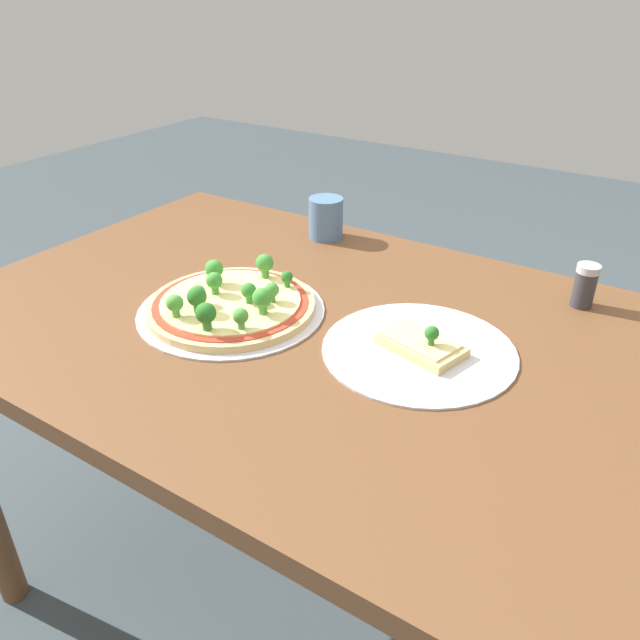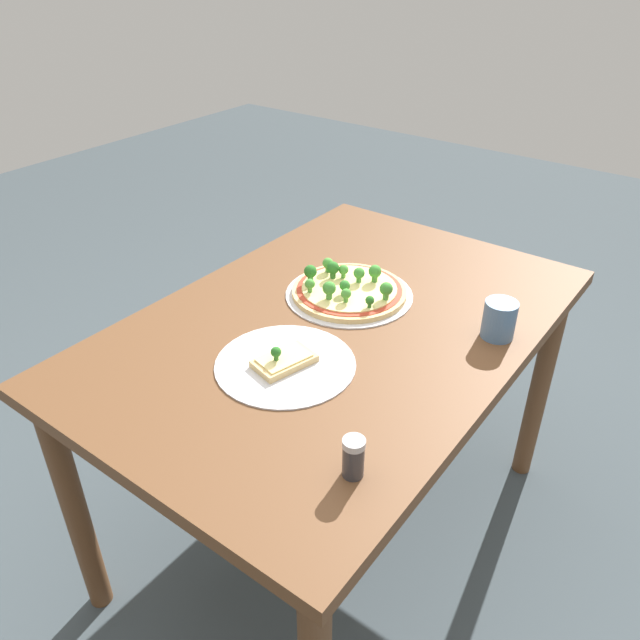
# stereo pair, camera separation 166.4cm
# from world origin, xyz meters

# --- Properties ---
(ground_plane) EXTENTS (8.00, 8.00, 0.00)m
(ground_plane) POSITION_xyz_m (0.00, 0.00, 0.00)
(ground_plane) COLOR #3D474C
(dining_table) EXTENTS (1.31, 0.88, 0.77)m
(dining_table) POSITION_xyz_m (0.00, 0.00, 0.67)
(dining_table) COLOR brown
(dining_table) RESTS_ON ground_plane
(pizza_tray_whole) EXTENTS (0.34, 0.34, 0.07)m
(pizza_tray_whole) POSITION_xyz_m (0.12, 0.05, 0.78)
(pizza_tray_whole) COLOR silver
(pizza_tray_whole) RESTS_ON dining_table
(pizza_tray_slice) EXTENTS (0.32, 0.32, 0.06)m
(pizza_tray_slice) POSITION_xyz_m (-0.22, -0.01, 0.77)
(pizza_tray_slice) COLOR silver
(pizza_tray_slice) RESTS_ON dining_table
(drinking_cup) EXTENTS (0.08, 0.08, 0.09)m
(drinking_cup) POSITION_xyz_m (0.17, -0.35, 0.81)
(drinking_cup) COLOR #4C7099
(drinking_cup) RESTS_ON dining_table
(condiment_shaker) EXTENTS (0.04, 0.04, 0.08)m
(condiment_shaker) POSITION_xyz_m (-0.41, -0.32, 0.81)
(condiment_shaker) COLOR #333338
(condiment_shaker) RESTS_ON dining_table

